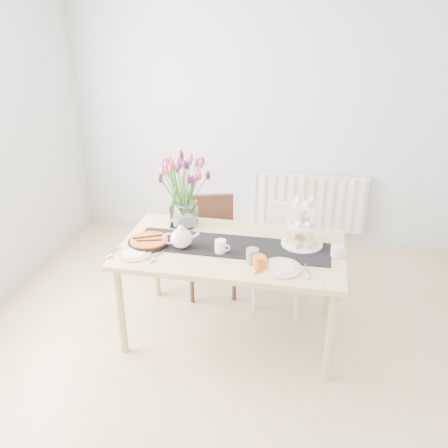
% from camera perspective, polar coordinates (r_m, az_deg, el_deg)
% --- Properties ---
extents(room_shell, '(4.50, 4.50, 4.50)m').
position_cam_1_polar(room_shell, '(2.73, -1.09, 2.76)').
color(room_shell, tan).
rests_on(room_shell, ground).
extents(radiator, '(1.20, 0.08, 0.60)m').
position_cam_1_polar(radiator, '(5.03, 9.95, 2.61)').
color(radiator, white).
rests_on(radiator, room_shell).
extents(dining_table, '(1.60, 0.90, 0.75)m').
position_cam_1_polar(dining_table, '(3.44, 0.92, -3.86)').
color(dining_table, tan).
rests_on(dining_table, ground).
extents(chair_brown, '(0.52, 0.52, 0.84)m').
position_cam_1_polar(chair_brown, '(4.13, -1.62, -1.57)').
color(chair_brown, '#321912').
rests_on(chair_brown, ground).
extents(chair_white, '(0.49, 0.49, 0.85)m').
position_cam_1_polar(chair_white, '(3.97, 7.49, -2.88)').
color(chair_white, silver).
rests_on(chair_white, ground).
extents(table_runner, '(1.40, 0.35, 0.01)m').
position_cam_1_polar(table_runner, '(3.40, 0.93, -2.67)').
color(table_runner, black).
rests_on(table_runner, dining_table).
extents(tulip_vase, '(0.66, 0.66, 0.57)m').
position_cam_1_polar(tulip_vase, '(3.61, -4.97, 5.19)').
color(tulip_vase, silver).
rests_on(tulip_vase, dining_table).
extents(cake_stand, '(0.30, 0.30, 0.44)m').
position_cam_1_polar(cake_stand, '(3.41, 9.46, -0.68)').
color(cake_stand, gold).
rests_on(cake_stand, dining_table).
extents(teapot, '(0.30, 0.27, 0.17)m').
position_cam_1_polar(teapot, '(3.36, -5.14, -1.70)').
color(teapot, white).
rests_on(teapot, dining_table).
extents(cream_jug, '(0.11, 0.11, 0.08)m').
position_cam_1_polar(cream_jug, '(3.35, 13.41, -3.21)').
color(cream_jug, silver).
rests_on(cream_jug, dining_table).
extents(tart_tin, '(0.31, 0.31, 0.04)m').
position_cam_1_polar(tart_tin, '(3.48, -8.99, -2.10)').
color(tart_tin, black).
rests_on(tart_tin, dining_table).
extents(mug_grey, '(0.09, 0.09, 0.10)m').
position_cam_1_polar(mug_grey, '(3.18, 3.44, -3.87)').
color(mug_grey, slate).
rests_on(mug_grey, dining_table).
extents(mug_white, '(0.09, 0.09, 0.10)m').
position_cam_1_polar(mug_white, '(3.30, -0.44, -2.73)').
color(mug_white, white).
rests_on(mug_white, dining_table).
extents(mug_orange, '(0.11, 0.11, 0.10)m').
position_cam_1_polar(mug_orange, '(3.11, 4.29, -4.70)').
color(mug_orange, '#CF5F17').
rests_on(mug_orange, dining_table).
extents(plate_left, '(0.31, 0.31, 0.01)m').
position_cam_1_polar(plate_left, '(3.36, -10.78, -3.54)').
color(plate_left, silver).
rests_on(plate_left, dining_table).
extents(plate_right, '(0.33, 0.33, 0.01)m').
position_cam_1_polar(plate_right, '(3.15, 6.88, -5.28)').
color(plate_right, white).
rests_on(plate_right, dining_table).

